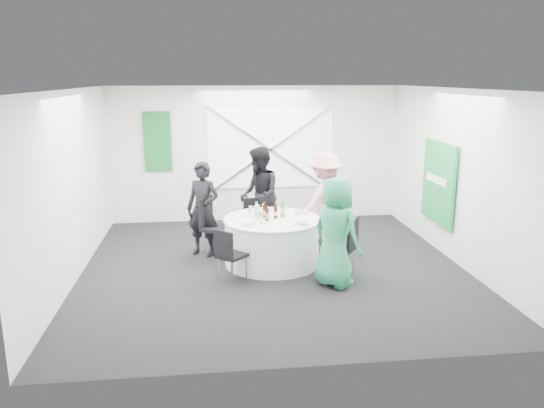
{
  "coord_description": "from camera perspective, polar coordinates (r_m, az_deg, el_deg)",
  "views": [
    {
      "loc": [
        -0.99,
        -7.94,
        2.98
      ],
      "look_at": [
        0.0,
        0.2,
        1.0
      ],
      "focal_mm": 35.0,
      "sensor_mm": 36.0,
      "label": 1
    }
  ],
  "objects": [
    {
      "name": "person_man_back",
      "position": [
        9.61,
        -1.38,
        0.95
      ],
      "size": [
        0.53,
        0.89,
        1.76
      ],
      "primitive_type": "imported",
      "rotation": [
        0.0,
        0.0,
        -1.5
      ],
      "color": "black",
      "rests_on": "floor"
    },
    {
      "name": "beer_bottle_d",
      "position": [
        8.35,
        -0.55,
        -1.18
      ],
      "size": [
        0.06,
        0.06,
        0.25
      ],
      "color": "#331609",
      "rests_on": "banquet_table"
    },
    {
      "name": "person_woman_pink",
      "position": [
        9.24,
        5.65,
        0.27
      ],
      "size": [
        1.22,
        1.04,
        1.73
      ],
      "primitive_type": "imported",
      "rotation": [
        0.0,
        0.0,
        -2.58
      ],
      "color": "pink",
      "rests_on": "floor"
    },
    {
      "name": "ceiling",
      "position": [
        8.01,
        0.18,
        12.28
      ],
      "size": [
        6.0,
        6.0,
        0.0
      ],
      "primitive_type": "plane",
      "rotation": [
        3.14,
        0.0,
        0.0
      ],
      "color": "white",
      "rests_on": "wall_back"
    },
    {
      "name": "napkin",
      "position": [
        8.1,
        -2.55,
        -2.07
      ],
      "size": [
        0.21,
        0.21,
        0.05
      ],
      "primitive_type": "cube",
      "rotation": [
        0.0,
        0.0,
        0.78
      ],
      "color": "white",
      "rests_on": "plate_front_left"
    },
    {
      "name": "chair_front_left",
      "position": [
        7.81,
        -4.71,
        -5.16
      ],
      "size": [
        0.53,
        0.53,
        0.82
      ],
      "rotation": [
        0.0,
        0.0,
        2.36
      ],
      "color": "black",
      "rests_on": "floor"
    },
    {
      "name": "chair_back_right",
      "position": [
        9.35,
        5.41,
        -1.37
      ],
      "size": [
        0.63,
        0.62,
        0.99
      ],
      "rotation": [
        0.0,
        0.0,
        -0.96
      ],
      "color": "black",
      "rests_on": "floor"
    },
    {
      "name": "plate_back",
      "position": [
        9.0,
        -0.76,
        -0.66
      ],
      "size": [
        0.27,
        0.27,
        0.01
      ],
      "color": "silver",
      "rests_on": "banquet_table"
    },
    {
      "name": "window_brace_b",
      "position": [
        11.04,
        -0.15,
        5.87
      ],
      "size": [
        2.63,
        0.05,
        1.84
      ],
      "primitive_type": "cube",
      "rotation": [
        0.0,
        -0.97,
        0.0
      ],
      "color": "silver",
      "rests_on": "window_panel"
    },
    {
      "name": "wine_glass_f",
      "position": [
        8.15,
        -0.56,
        -1.33
      ],
      "size": [
        0.07,
        0.07,
        0.17
      ],
      "color": "white",
      "rests_on": "banquet_table"
    },
    {
      "name": "beer_bottle_a",
      "position": [
        8.53,
        -0.79,
        -0.81
      ],
      "size": [
        0.06,
        0.06,
        0.27
      ],
      "color": "#331609",
      "rests_on": "banquet_table"
    },
    {
      "name": "person_woman_green",
      "position": [
        7.66,
        6.89,
        -3.0
      ],
      "size": [
        0.89,
        0.94,
        1.61
      ],
      "primitive_type": "imported",
      "rotation": [
        0.0,
        0.0,
        2.24
      ],
      "color": "#289664",
      "rests_on": "floor"
    },
    {
      "name": "beer_bottle_c",
      "position": [
        8.5,
        0.39,
        -0.9
      ],
      "size": [
        0.06,
        0.06,
        0.25
      ],
      "color": "#331609",
      "rests_on": "banquet_table"
    },
    {
      "name": "plate_back_left",
      "position": [
        8.7,
        -3.65,
        -1.19
      ],
      "size": [
        0.28,
        0.28,
        0.01
      ],
      "color": "silver",
      "rests_on": "banquet_table"
    },
    {
      "name": "fork_b",
      "position": [
        8.68,
        3.62,
        -1.25
      ],
      "size": [
        0.08,
        0.14,
        0.01
      ],
      "primitive_type": "cube",
      "rotation": [
        0.0,
        0.0,
        0.49
      ],
      "color": "silver",
      "rests_on": "banquet_table"
    },
    {
      "name": "fork_c",
      "position": [
        8.21,
        -3.39,
        -2.11
      ],
      "size": [
        0.11,
        0.12,
        0.01
      ],
      "primitive_type": "cube",
      "rotation": [
        0.0,
        0.0,
        -2.39
      ],
      "color": "silver",
      "rests_on": "banquet_table"
    },
    {
      "name": "wall_front",
      "position": [
        5.28,
        4.18,
        -3.87
      ],
      "size": [
        6.0,
        0.0,
        6.0
      ],
      "primitive_type": "plane",
      "rotation": [
        -1.57,
        0.0,
        0.0
      ],
      "color": "silver",
      "rests_on": "floor"
    },
    {
      "name": "green_sign",
      "position": [
        9.57,
        17.47,
        2.22
      ],
      "size": [
        0.05,
        1.2,
        1.4
      ],
      "primitive_type": "cube",
      "color": "green",
      "rests_on": "wall_right"
    },
    {
      "name": "knife_c",
      "position": [
        8.0,
        -1.74,
        -2.53
      ],
      "size": [
        0.11,
        0.12,
        0.01
      ],
      "primitive_type": "cube",
      "rotation": [
        0.0,
        0.0,
        -2.43
      ],
      "color": "silver",
      "rests_on": "banquet_table"
    },
    {
      "name": "chair_front_right",
      "position": [
        8.07,
        7.89,
        -4.16
      ],
      "size": [
        0.59,
        0.58,
        0.92
      ],
      "rotation": [
        0.0,
        0.0,
        4.1
      ],
      "color": "black",
      "rests_on": "floor"
    },
    {
      "name": "knife_a",
      "position": [
        8.36,
        3.8,
        -1.83
      ],
      "size": [
        0.11,
        0.12,
        0.01
      ],
      "primitive_type": "cube",
      "rotation": [
        0.0,
        0.0,
        -0.7
      ],
      "color": "silver",
      "rests_on": "banquet_table"
    },
    {
      "name": "beer_bottle_b",
      "position": [
        8.6,
        0.38,
        -0.72
      ],
      "size": [
        0.06,
        0.06,
        0.26
      ],
      "color": "#331609",
      "rests_on": "banquet_table"
    },
    {
      "name": "wall_right",
      "position": [
        9.03,
        19.45,
        2.71
      ],
      "size": [
        0.0,
        6.0,
        6.0
      ],
      "primitive_type": "plane",
      "rotation": [
        1.57,
        0.0,
        -1.57
      ],
      "color": "silver",
      "rests_on": "floor"
    },
    {
      "name": "wine_glass_e",
      "position": [
        8.85,
        0.48,
        -0.12
      ],
      "size": [
        0.07,
        0.07,
        0.17
      ],
      "color": "white",
      "rests_on": "banquet_table"
    },
    {
      "name": "wall_back",
      "position": [
        11.1,
        -1.74,
        5.38
      ],
      "size": [
        6.0,
        0.0,
        6.0
      ],
      "primitive_type": "plane",
      "rotation": [
        1.57,
        0.0,
        0.0
      ],
      "color": "silver",
      "rests_on": "floor"
    },
    {
      "name": "banquet_table",
      "position": [
        8.61,
        0.0,
        -4.01
      ],
      "size": [
        1.56,
        1.56,
        0.76
      ],
      "color": "white",
      "rests_on": "floor"
    },
    {
      "name": "wine_glass_a",
      "position": [
        8.6,
        -2.31,
        -0.54
      ],
      "size": [
        0.07,
        0.07,
        0.17
      ],
      "color": "white",
      "rests_on": "banquet_table"
    },
    {
      "name": "green_banner",
      "position": [
        11.02,
        -12.22,
        6.59
      ],
      "size": [
        0.55,
        0.04,
        1.2
      ],
      "primitive_type": "cube",
      "color": "#136329",
      "rests_on": "wall_back"
    },
    {
      "name": "wine_glass_d",
      "position": [
        8.7,
        -1.51,
        -0.37
      ],
      "size": [
        0.07,
        0.07,
        0.17
      ],
      "color": "white",
      "rests_on": "banquet_table"
    },
    {
      "name": "wine_glass_c",
      "position": [
        8.78,
        -0.9,
        -0.24
      ],
      "size": [
        0.07,
        0.07,
        0.17
      ],
      "color": "white",
      "rests_on": "banquet_table"
    },
    {
      "name": "plate_front_right",
      "position": [
        8.15,
        3.22,
        -2.15
      ],
      "size": [
        0.27,
        0.27,
        0.04
      ],
      "color": "silver",
      "rests_on": "banquet_table"
    },
    {
      "name": "window_brace_a",
      "position": [
        11.04,
        -0.15,
        5.87
      ],
      "size": [
        2.63,
        0.05,
        1.84
      ],
      "primitive_type": "cube",
      "rotation": [
        0.0,
        0.97,
        0.0
      ],
      "color": "silver",
      "rests_on": "window_panel"
    },
    {
      "name": "wine_glass_b",
      "position": [
        8.39,
        -2.45,
        -0.91
      ],
      "size": [
        0.07,
        0.07,
        0.17
      ],
      "color": "white",
      "rests_on": "banquet_table"
    },
    {
      "name": "chair_back",
      "position": [
        9.54,
        -1.85,
        -1.55
      ],
      "size": [
        0.45,
        0.45,
        0.85
      ],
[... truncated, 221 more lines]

